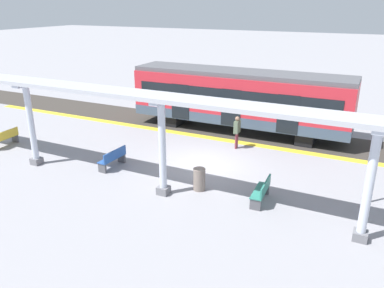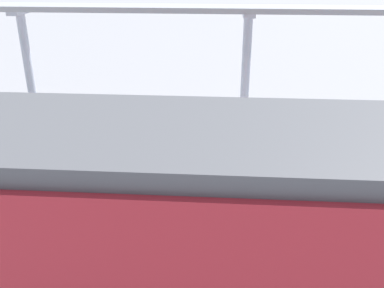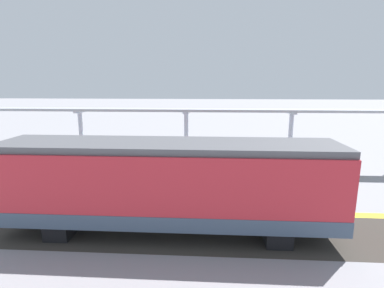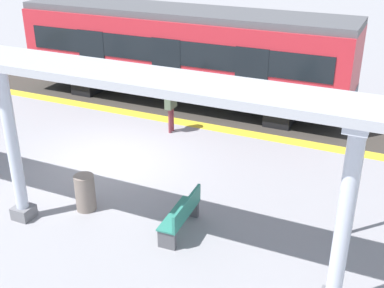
# 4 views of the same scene
# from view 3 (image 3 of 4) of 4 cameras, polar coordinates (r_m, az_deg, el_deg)

# --- Properties ---
(ground_plane) EXTENTS (176.00, 176.00, 0.00)m
(ground_plane) POSITION_cam_3_polar(r_m,az_deg,el_deg) (16.66, -2.60, -7.72)
(ground_plane) COLOR gray
(tactile_edge_strip) EXTENTS (0.51, 34.36, 0.01)m
(tactile_edge_strip) POSITION_cam_3_polar(r_m,az_deg,el_deg) (13.41, -4.23, -12.72)
(tactile_edge_strip) COLOR gold
(tactile_edge_strip) RESTS_ON ground
(trackbed) EXTENTS (3.20, 46.36, 0.01)m
(trackbed) POSITION_cam_3_polar(r_m,az_deg,el_deg) (11.77, -5.49, -16.45)
(trackbed) COLOR #38332D
(trackbed) RESTS_ON ground
(train_near_carriage) EXTENTS (2.65, 12.30, 3.48)m
(train_near_carriage) POSITION_cam_3_polar(r_m,az_deg,el_deg) (11.00, -4.63, -8.08)
(train_near_carriage) COLOR red
(train_near_carriage) RESTS_ON ground
(canopy_pillar_second) EXTENTS (1.10, 0.44, 3.76)m
(canopy_pillar_second) POSITION_cam_3_polar(r_m,az_deg,el_deg) (19.97, 18.52, 0.63)
(canopy_pillar_second) COLOR slate
(canopy_pillar_second) RESTS_ON ground
(canopy_pillar_third) EXTENTS (1.10, 0.44, 3.76)m
(canopy_pillar_third) POSITION_cam_3_polar(r_m,az_deg,el_deg) (19.35, -1.13, 0.90)
(canopy_pillar_third) COLOR slate
(canopy_pillar_third) RESTS_ON ground
(canopy_pillar_fourth) EXTENTS (1.10, 0.44, 3.76)m
(canopy_pillar_fourth) POSITION_cam_3_polar(r_m,az_deg,el_deg) (21.13, -20.67, 1.07)
(canopy_pillar_fourth) COLOR slate
(canopy_pillar_fourth) RESTS_ON ground
(canopy_beam) EXTENTS (1.20, 27.85, 0.16)m
(canopy_beam) POSITION_cam_3_polar(r_m,az_deg,el_deg) (19.09, -1.67, 6.61)
(canopy_beam) COLOR #A8AAB2
(canopy_beam) RESTS_ON canopy_pillar_nearest
(bench_near_end) EXTENTS (1.52, 0.52, 0.86)m
(bench_near_end) POSITION_cam_3_polar(r_m,az_deg,el_deg) (20.45, 27.79, -4.09)
(bench_near_end) COLOR gold
(bench_near_end) RESTS_ON ground
(bench_mid_platform) EXTENTS (1.52, 0.50, 0.86)m
(bench_mid_platform) POSITION_cam_3_polar(r_m,az_deg,el_deg) (22.11, -29.56, -3.15)
(bench_mid_platform) COLOR gold
(bench_mid_platform) RESTS_ON ground
(bench_far_end) EXTENTS (1.52, 0.52, 0.86)m
(bench_far_end) POSITION_cam_3_polar(r_m,az_deg,el_deg) (19.32, -12.14, -3.83)
(bench_far_end) COLOR #2A7969
(bench_far_end) RESTS_ON ground
(bench_extra_slot) EXTENTS (1.52, 0.51, 0.86)m
(bench_extra_slot) POSITION_cam_3_polar(r_m,az_deg,el_deg) (18.52, 8.83, -4.39)
(bench_extra_slot) COLOR #254F9B
(bench_extra_slot) RESTS_ON ground
(trash_bin) EXTENTS (0.48, 0.48, 0.91)m
(trash_bin) POSITION_cam_3_polar(r_m,az_deg,el_deg) (18.91, -4.68, -3.91)
(trash_bin) COLOR slate
(trash_bin) RESTS_ON ground
(platform_info_sign) EXTENTS (0.56, 0.10, 2.20)m
(platform_info_sign) POSITION_cam_3_polar(r_m,az_deg,el_deg) (18.97, -23.52, -2.09)
(platform_info_sign) COLOR #4C4C51
(platform_info_sign) RESTS_ON ground
(passenger_waiting_near_edge) EXTENTS (0.49, 0.23, 1.68)m
(passenger_waiting_near_edge) POSITION_cam_3_polar(r_m,az_deg,el_deg) (13.93, -6.63, -7.17)
(passenger_waiting_near_edge) COLOR maroon
(passenger_waiting_near_edge) RESTS_ON ground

